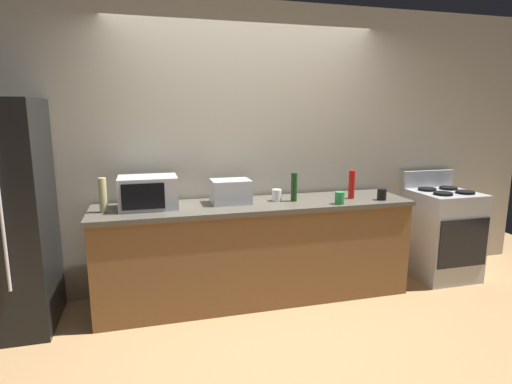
{
  "coord_description": "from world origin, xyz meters",
  "views": [
    {
      "loc": [
        -0.95,
        -3.09,
        1.7
      ],
      "look_at": [
        0.0,
        0.4,
        1.0
      ],
      "focal_mm": 29.13,
      "sensor_mm": 36.0,
      "label": 1
    }
  ],
  "objects_px": {
    "toaster_oven": "(231,191)",
    "bottle_vinegar": "(103,195)",
    "mug_black": "(382,194)",
    "bottle_wine": "(294,187)",
    "mug_green": "(340,198)",
    "stove_range": "(442,233)",
    "mug_white": "(277,195)",
    "microwave": "(148,192)",
    "bottle_hot_sauce": "(352,184)"
  },
  "relations": [
    {
      "from": "stove_range",
      "to": "microwave",
      "type": "height_order",
      "value": "microwave"
    },
    {
      "from": "bottle_hot_sauce",
      "to": "mug_green",
      "type": "bearing_deg",
      "value": -138.56
    },
    {
      "from": "microwave",
      "to": "bottle_vinegar",
      "type": "relative_size",
      "value": 1.7
    },
    {
      "from": "microwave",
      "to": "mug_black",
      "type": "bearing_deg",
      "value": -6.1
    },
    {
      "from": "mug_green",
      "to": "mug_white",
      "type": "bearing_deg",
      "value": 152.16
    },
    {
      "from": "bottle_vinegar",
      "to": "mug_black",
      "type": "bearing_deg",
      "value": -3.81
    },
    {
      "from": "bottle_vinegar",
      "to": "toaster_oven",
      "type": "bearing_deg",
      "value": 3.89
    },
    {
      "from": "bottle_wine",
      "to": "mug_green",
      "type": "height_order",
      "value": "bottle_wine"
    },
    {
      "from": "bottle_vinegar",
      "to": "mug_black",
      "type": "relative_size",
      "value": 2.7
    },
    {
      "from": "stove_range",
      "to": "mug_white",
      "type": "bearing_deg",
      "value": 178.86
    },
    {
      "from": "mug_black",
      "to": "bottle_wine",
      "type": "bearing_deg",
      "value": 168.4
    },
    {
      "from": "toaster_oven",
      "to": "bottle_hot_sauce",
      "type": "xyz_separation_m",
      "value": [
        1.13,
        -0.1,
        0.03
      ]
    },
    {
      "from": "mug_green",
      "to": "bottle_hot_sauce",
      "type": "bearing_deg",
      "value": 41.44
    },
    {
      "from": "bottle_vinegar",
      "to": "mug_green",
      "type": "relative_size",
      "value": 2.6
    },
    {
      "from": "toaster_oven",
      "to": "bottle_wine",
      "type": "height_order",
      "value": "bottle_wine"
    },
    {
      "from": "toaster_oven",
      "to": "mug_black",
      "type": "xyz_separation_m",
      "value": [
        1.37,
        -0.23,
        -0.05
      ]
    },
    {
      "from": "bottle_hot_sauce",
      "to": "mug_white",
      "type": "distance_m",
      "value": 0.72
    },
    {
      "from": "mug_green",
      "to": "microwave",
      "type": "bearing_deg",
      "value": 170.42
    },
    {
      "from": "mug_green",
      "to": "mug_white",
      "type": "height_order",
      "value": "mug_green"
    },
    {
      "from": "toaster_oven",
      "to": "mug_green",
      "type": "relative_size",
      "value": 3.12
    },
    {
      "from": "stove_range",
      "to": "bottle_vinegar",
      "type": "distance_m",
      "value": 3.33
    },
    {
      "from": "microwave",
      "to": "bottle_hot_sauce",
      "type": "distance_m",
      "value": 1.85
    },
    {
      "from": "mug_green",
      "to": "stove_range",
      "type": "bearing_deg",
      "value": 9.94
    },
    {
      "from": "stove_range",
      "to": "bottle_vinegar",
      "type": "relative_size",
      "value": 3.82
    },
    {
      "from": "mug_black",
      "to": "microwave",
      "type": "bearing_deg",
      "value": 173.9
    },
    {
      "from": "bottle_hot_sauce",
      "to": "mug_black",
      "type": "height_order",
      "value": "bottle_hot_sauce"
    },
    {
      "from": "mug_green",
      "to": "toaster_oven",
      "type": "bearing_deg",
      "value": 162.64
    },
    {
      "from": "toaster_oven",
      "to": "bottle_wine",
      "type": "xyz_separation_m",
      "value": [
        0.57,
        -0.07,
        0.03
      ]
    },
    {
      "from": "bottle_wine",
      "to": "bottle_hot_sauce",
      "type": "bearing_deg",
      "value": -3.01
    },
    {
      "from": "mug_white",
      "to": "bottle_wine",
      "type": "bearing_deg",
      "value": -17.03
    },
    {
      "from": "toaster_oven",
      "to": "stove_range",
      "type": "bearing_deg",
      "value": -1.56
    },
    {
      "from": "microwave",
      "to": "stove_range",
      "type": "bearing_deg",
      "value": -0.94
    },
    {
      "from": "microwave",
      "to": "mug_green",
      "type": "distance_m",
      "value": 1.66
    },
    {
      "from": "mug_white",
      "to": "mug_black",
      "type": "bearing_deg",
      "value": -12.47
    },
    {
      "from": "microwave",
      "to": "mug_white",
      "type": "height_order",
      "value": "microwave"
    },
    {
      "from": "toaster_oven",
      "to": "bottle_vinegar",
      "type": "bearing_deg",
      "value": -176.11
    },
    {
      "from": "mug_white",
      "to": "mug_black",
      "type": "xyz_separation_m",
      "value": [
        0.95,
        -0.21,
        -0.0
      ]
    },
    {
      "from": "stove_range",
      "to": "microwave",
      "type": "distance_m",
      "value": 2.98
    },
    {
      "from": "microwave",
      "to": "bottle_vinegar",
      "type": "height_order",
      "value": "bottle_vinegar"
    },
    {
      "from": "stove_range",
      "to": "mug_black",
      "type": "xyz_separation_m",
      "value": [
        -0.84,
        -0.17,
        0.49
      ]
    },
    {
      "from": "bottle_wine",
      "to": "mug_white",
      "type": "bearing_deg",
      "value": 162.97
    },
    {
      "from": "toaster_oven",
      "to": "bottle_vinegar",
      "type": "relative_size",
      "value": 1.2
    },
    {
      "from": "mug_white",
      "to": "mug_black",
      "type": "height_order",
      "value": "mug_white"
    },
    {
      "from": "bottle_hot_sauce",
      "to": "mug_white",
      "type": "height_order",
      "value": "bottle_hot_sauce"
    },
    {
      "from": "toaster_oven",
      "to": "bottle_wine",
      "type": "distance_m",
      "value": 0.58
    },
    {
      "from": "bottle_vinegar",
      "to": "bottle_hot_sauce",
      "type": "bearing_deg",
      "value": -0.72
    },
    {
      "from": "toaster_oven",
      "to": "bottle_hot_sauce",
      "type": "relative_size",
      "value": 1.28
    },
    {
      "from": "stove_range",
      "to": "mug_white",
      "type": "xyz_separation_m",
      "value": [
        -1.79,
        0.04,
        0.49
      ]
    },
    {
      "from": "mug_black",
      "to": "mug_green",
      "type": "bearing_deg",
      "value": -173.33
    },
    {
      "from": "bottle_hot_sauce",
      "to": "mug_white",
      "type": "xyz_separation_m",
      "value": [
        -0.71,
        0.08,
        -0.08
      ]
    }
  ]
}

